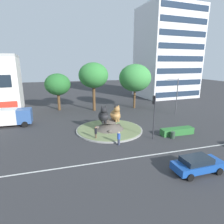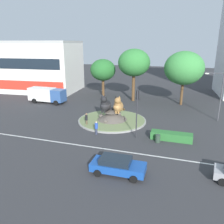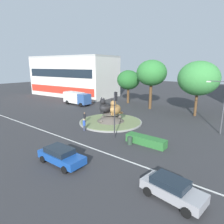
{
  "view_description": "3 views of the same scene",
  "coord_description": "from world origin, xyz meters",
  "px_view_note": "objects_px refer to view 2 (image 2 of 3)",
  "views": [
    {
      "loc": [
        -7.01,
        -25.36,
        9.54
      ],
      "look_at": [
        0.62,
        0.7,
        2.53
      ],
      "focal_mm": 30.49,
      "sensor_mm": 36.0,
      "label": 1
    },
    {
      "loc": [
        9.41,
        -29.29,
        10.75
      ],
      "look_at": [
        0.35,
        -1.16,
        1.7
      ],
      "focal_mm": 36.56,
      "sensor_mm": 36.0,
      "label": 2
    },
    {
      "loc": [
        18.22,
        -22.6,
        8.72
      ],
      "look_at": [
        0.61,
        -0.43,
        1.83
      ],
      "focal_mm": 31.22,
      "sensor_mm": 36.0,
      "label": 3
    }
  ],
  "objects_px": {
    "shophouse_block": "(25,66)",
    "broadleaf_tree_behind_island": "(134,63)",
    "pedestrian_black_shirt": "(87,119)",
    "second_tree_near_tower": "(184,68)",
    "pedestrian_blue_shirt": "(96,128)",
    "sedan_on_far_lane": "(118,165)",
    "cat_statue_tabby": "(118,106)",
    "third_tree_left": "(103,70)",
    "cat_statue_black": "(105,105)",
    "litter_bin": "(158,138)",
    "streetlight_arm": "(219,93)",
    "traffic_light_mast": "(137,106)",
    "delivery_box_truck": "(47,95)"
  },
  "relations": [
    {
      "from": "traffic_light_mast",
      "to": "pedestrian_black_shirt",
      "type": "relative_size",
      "value": 3.17
    },
    {
      "from": "cat_statue_tabby",
      "to": "traffic_light_mast",
      "type": "relative_size",
      "value": 0.46
    },
    {
      "from": "streetlight_arm",
      "to": "delivery_box_truck",
      "type": "distance_m",
      "value": 28.75
    },
    {
      "from": "broadleaf_tree_behind_island",
      "to": "third_tree_left",
      "type": "relative_size",
      "value": 1.28
    },
    {
      "from": "cat_statue_black",
      "to": "delivery_box_truck",
      "type": "xyz_separation_m",
      "value": [
        -13.62,
        6.27,
        -0.8
      ]
    },
    {
      "from": "streetlight_arm",
      "to": "pedestrian_blue_shirt",
      "type": "bearing_deg",
      "value": 44.84
    },
    {
      "from": "cat_statue_tabby",
      "to": "delivery_box_truck",
      "type": "relative_size",
      "value": 0.37
    },
    {
      "from": "cat_statue_black",
      "to": "streetlight_arm",
      "type": "xyz_separation_m",
      "value": [
        15.0,
        5.06,
        1.67
      ]
    },
    {
      "from": "cat_statue_black",
      "to": "third_tree_left",
      "type": "bearing_deg",
      "value": -154.17
    },
    {
      "from": "pedestrian_black_shirt",
      "to": "sedan_on_far_lane",
      "type": "relative_size",
      "value": 0.38
    },
    {
      "from": "traffic_light_mast",
      "to": "shophouse_block",
      "type": "bearing_deg",
      "value": 57.7
    },
    {
      "from": "broadleaf_tree_behind_island",
      "to": "sedan_on_far_lane",
      "type": "relative_size",
      "value": 2.08
    },
    {
      "from": "cat_statue_black",
      "to": "pedestrian_black_shirt",
      "type": "xyz_separation_m",
      "value": [
        -1.7,
        -2.76,
        -1.39
      ]
    },
    {
      "from": "sedan_on_far_lane",
      "to": "delivery_box_truck",
      "type": "relative_size",
      "value": 0.67
    },
    {
      "from": "pedestrian_black_shirt",
      "to": "delivery_box_truck",
      "type": "relative_size",
      "value": 0.26
    },
    {
      "from": "broadleaf_tree_behind_island",
      "to": "second_tree_near_tower",
      "type": "height_order",
      "value": "broadleaf_tree_behind_island"
    },
    {
      "from": "pedestrian_black_shirt",
      "to": "delivery_box_truck",
      "type": "distance_m",
      "value": 14.97
    },
    {
      "from": "sedan_on_far_lane",
      "to": "delivery_box_truck",
      "type": "xyz_separation_m",
      "value": [
        -19.16,
        18.89,
        0.77
      ]
    },
    {
      "from": "pedestrian_blue_shirt",
      "to": "broadleaf_tree_behind_island",
      "type": "bearing_deg",
      "value": -161.33
    },
    {
      "from": "cat_statue_black",
      "to": "sedan_on_far_lane",
      "type": "distance_m",
      "value": 13.87
    },
    {
      "from": "sedan_on_far_lane",
      "to": "pedestrian_black_shirt",
      "type": "bearing_deg",
      "value": 125.18
    },
    {
      "from": "second_tree_near_tower",
      "to": "pedestrian_black_shirt",
      "type": "xyz_separation_m",
      "value": [
        -11.68,
        -15.26,
        -5.54
      ]
    },
    {
      "from": "litter_bin",
      "to": "broadleaf_tree_behind_island",
      "type": "bearing_deg",
      "value": 111.03
    },
    {
      "from": "second_tree_near_tower",
      "to": "shophouse_block",
      "type": "bearing_deg",
      "value": 174.83
    },
    {
      "from": "broadleaf_tree_behind_island",
      "to": "pedestrian_blue_shirt",
      "type": "height_order",
      "value": "broadleaf_tree_behind_island"
    },
    {
      "from": "cat_statue_tabby",
      "to": "third_tree_left",
      "type": "relative_size",
      "value": 0.34
    },
    {
      "from": "broadleaf_tree_behind_island",
      "to": "streetlight_arm",
      "type": "bearing_deg",
      "value": -28.95
    },
    {
      "from": "streetlight_arm",
      "to": "pedestrian_black_shirt",
      "type": "height_order",
      "value": "streetlight_arm"
    },
    {
      "from": "second_tree_near_tower",
      "to": "delivery_box_truck",
      "type": "bearing_deg",
      "value": -165.23
    },
    {
      "from": "cat_statue_tabby",
      "to": "pedestrian_blue_shirt",
      "type": "xyz_separation_m",
      "value": [
        -1.24,
        -5.22,
        -1.45
      ]
    },
    {
      "from": "cat_statue_tabby",
      "to": "pedestrian_black_shirt",
      "type": "xyz_separation_m",
      "value": [
        -3.55,
        -2.91,
        -1.36
      ]
    },
    {
      "from": "streetlight_arm",
      "to": "pedestrian_blue_shirt",
      "type": "xyz_separation_m",
      "value": [
        -14.38,
        -10.14,
        -3.14
      ]
    },
    {
      "from": "cat_statue_tabby",
      "to": "sedan_on_far_lane",
      "type": "xyz_separation_m",
      "value": [
        3.68,
        -12.76,
        -1.53
      ]
    },
    {
      "from": "broadleaf_tree_behind_island",
      "to": "pedestrian_black_shirt",
      "type": "bearing_deg",
      "value": -100.37
    },
    {
      "from": "pedestrian_black_shirt",
      "to": "litter_bin",
      "type": "distance_m",
      "value": 9.99
    },
    {
      "from": "cat_statue_tabby",
      "to": "pedestrian_black_shirt",
      "type": "height_order",
      "value": "cat_statue_tabby"
    },
    {
      "from": "pedestrian_blue_shirt",
      "to": "delivery_box_truck",
      "type": "xyz_separation_m",
      "value": [
        -14.24,
        11.35,
        0.68
      ]
    },
    {
      "from": "cat_statue_tabby",
      "to": "second_tree_near_tower",
      "type": "relative_size",
      "value": 0.28
    },
    {
      "from": "shophouse_block",
      "to": "broadleaf_tree_behind_island",
      "type": "height_order",
      "value": "shophouse_block"
    },
    {
      "from": "cat_statue_tabby",
      "to": "litter_bin",
      "type": "relative_size",
      "value": 2.87
    },
    {
      "from": "sedan_on_far_lane",
      "to": "litter_bin",
      "type": "relative_size",
      "value": 5.16
    },
    {
      "from": "broadleaf_tree_behind_island",
      "to": "sedan_on_far_lane",
      "type": "distance_m",
      "value": 26.5
    },
    {
      "from": "cat_statue_tabby",
      "to": "second_tree_near_tower",
      "type": "xyz_separation_m",
      "value": [
        8.13,
        12.35,
        4.18
      ]
    },
    {
      "from": "pedestrian_black_shirt",
      "to": "second_tree_near_tower",
      "type": "bearing_deg",
      "value": -139.72
    },
    {
      "from": "traffic_light_mast",
      "to": "pedestrian_blue_shirt",
      "type": "xyz_separation_m",
      "value": [
        -4.8,
        -0.59,
        -3.02
      ]
    },
    {
      "from": "broadleaf_tree_behind_island",
      "to": "delivery_box_truck",
      "type": "relative_size",
      "value": 1.4
    },
    {
      "from": "delivery_box_truck",
      "to": "broadleaf_tree_behind_island",
      "type": "bearing_deg",
      "value": 24.42
    },
    {
      "from": "litter_bin",
      "to": "third_tree_left",
      "type": "bearing_deg",
      "value": 124.38
    },
    {
      "from": "broadleaf_tree_behind_island",
      "to": "third_tree_left",
      "type": "height_order",
      "value": "broadleaf_tree_behind_island"
    },
    {
      "from": "cat_statue_tabby",
      "to": "streetlight_arm",
      "type": "bearing_deg",
      "value": 106.17
    }
  ]
}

